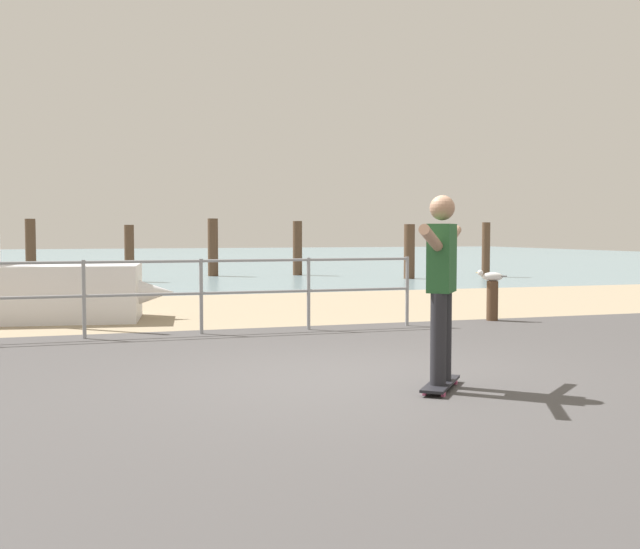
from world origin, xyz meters
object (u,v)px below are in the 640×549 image
(skateboard, at_px, (441,384))
(bollard_short, at_px, (492,301))
(sailboat, at_px, (5,290))
(skateboarder, at_px, (442,277))
(seagull, at_px, (492,276))

(skateboard, height_order, bollard_short, bollard_short)
(sailboat, distance_m, skateboarder, 7.88)
(bollard_short, bearing_deg, seagull, 153.86)
(sailboat, relative_size, skateboarder, 3.06)
(seagull, bearing_deg, skateboarder, -124.68)
(seagull, bearing_deg, bollard_short, -26.14)
(skateboard, xyz_separation_m, seagull, (3.13, 4.53, 0.65))
(skateboarder, xyz_separation_m, seagull, (3.13, 4.53, -0.30))
(bollard_short, xyz_separation_m, seagull, (-0.02, 0.01, 0.40))
(skateboarder, distance_m, bollard_short, 5.55)
(skateboarder, xyz_separation_m, bollard_short, (3.15, 4.52, -0.70))
(bollard_short, height_order, seagull, seagull)
(skateboard, bearing_deg, skateboarder, 123.69)
(sailboat, xyz_separation_m, bollard_short, (7.32, -2.15, -0.20))
(skateboard, distance_m, skateboarder, 0.95)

